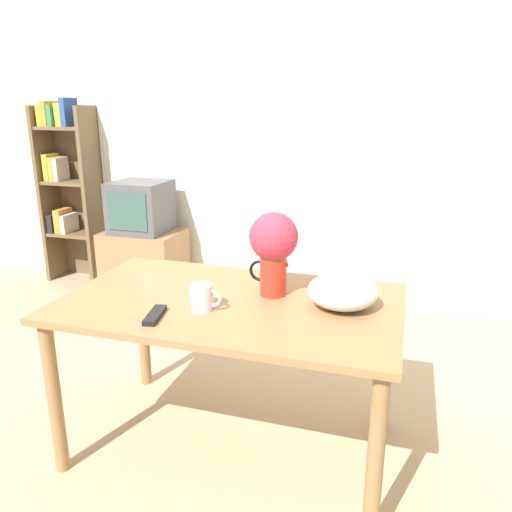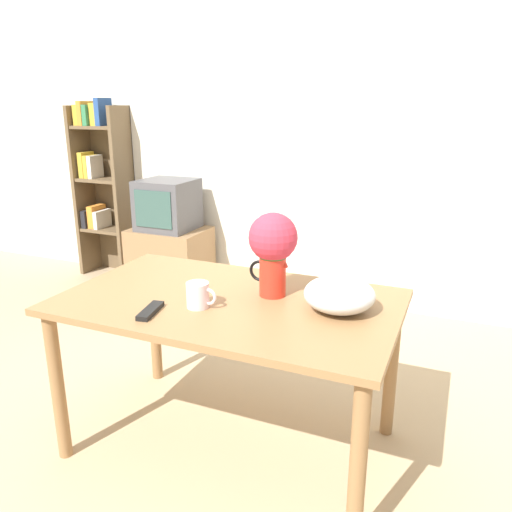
# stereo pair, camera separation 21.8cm
# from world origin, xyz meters

# --- Properties ---
(ground_plane) EXTENTS (12.00, 12.00, 0.00)m
(ground_plane) POSITION_xyz_m (0.00, 0.00, 0.00)
(ground_plane) COLOR tan
(wall_back) EXTENTS (8.00, 0.05, 2.60)m
(wall_back) POSITION_xyz_m (0.00, 2.07, 1.30)
(wall_back) COLOR silver
(wall_back) RESTS_ON ground_plane
(table) EXTENTS (1.45, 0.87, 0.74)m
(table) POSITION_xyz_m (0.16, 0.09, 0.64)
(table) COLOR olive
(table) RESTS_ON ground_plane
(flower_vase) EXTENTS (0.22, 0.21, 0.37)m
(flower_vase) POSITION_xyz_m (0.31, 0.21, 0.96)
(flower_vase) COLOR red
(flower_vase) RESTS_ON table
(coffee_mug) EXTENTS (0.13, 0.09, 0.11)m
(coffee_mug) POSITION_xyz_m (0.08, -0.04, 0.79)
(coffee_mug) COLOR silver
(coffee_mug) RESTS_ON table
(white_bowl) EXTENTS (0.29, 0.29, 0.14)m
(white_bowl) POSITION_xyz_m (0.63, 0.15, 0.81)
(white_bowl) COLOR silver
(white_bowl) RESTS_ON table
(remote_control) EXTENTS (0.08, 0.18, 0.02)m
(remote_control) POSITION_xyz_m (-0.07, -0.17, 0.75)
(remote_control) COLOR black
(remote_control) RESTS_ON table
(tv_stand) EXTENTS (0.62, 0.47, 0.55)m
(tv_stand) POSITION_xyz_m (-1.21, 1.73, 0.28)
(tv_stand) COLOR #8E6B47
(tv_stand) RESTS_ON ground_plane
(tv_set) EXTENTS (0.43, 0.43, 0.41)m
(tv_set) POSITION_xyz_m (-1.21, 1.73, 0.76)
(tv_set) COLOR #4C4C51
(tv_set) RESTS_ON tv_stand
(bookshelf) EXTENTS (0.50, 0.28, 1.60)m
(bookshelf) POSITION_xyz_m (-2.03, 1.92, 0.88)
(bookshelf) COLOR brown
(bookshelf) RESTS_ON ground_plane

